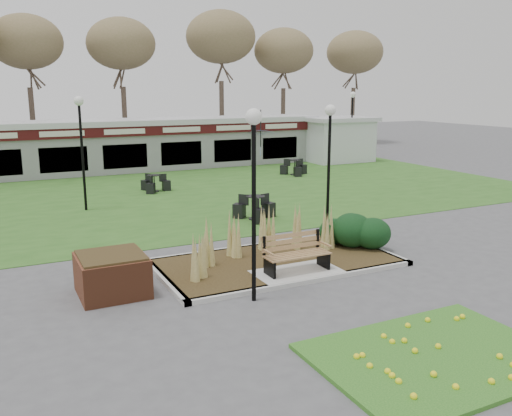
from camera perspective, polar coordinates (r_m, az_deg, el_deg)
name	(u,v)px	position (r m, az deg, el deg)	size (l,w,h in m)	color
ground	(300,278)	(13.63, 4.66, -7.35)	(100.00, 100.00, 0.00)	#515154
lawn	(161,195)	(24.35, -10.00, 1.39)	(34.00, 16.00, 0.02)	#2E601E
flower_bed	(436,355)	(10.27, 18.41, -14.47)	(4.20, 3.00, 0.16)	#215E1B
planting_bed	(315,244)	(15.25, 6.19, -3.77)	(6.75, 3.40, 1.27)	#302213
park_bench	(295,253)	(13.65, 4.17, -4.71)	(1.70, 0.66, 0.93)	#8F6140
brick_planter	(112,274)	(12.86, -14.92, -6.74)	(1.50, 1.50, 0.95)	brown
food_pavilion	(119,145)	(31.79, -14.22, 6.44)	(24.60, 3.40, 2.90)	gray
service_hut	(337,139)	(35.43, 8.52, 7.23)	(4.40, 3.40, 2.83)	silver
tree_backdrop	(87,31)	(39.71, -17.39, 17.36)	(47.24, 5.24, 10.36)	#47382B
lamp_post_near_left	(254,163)	(11.42, -0.24, 4.73)	(0.35, 0.35, 4.22)	black
lamp_post_near_right	(330,141)	(17.17, 7.75, 7.01)	(0.34, 0.34, 4.13)	black
lamp_post_mid_right	(81,128)	(21.50, -17.98, 8.02)	(0.36, 0.36, 4.34)	black
lamp_post_far_right	(352,111)	(34.72, 10.09, 10.00)	(0.37, 0.37, 4.42)	black
bistro_set_b	(255,211)	(19.39, -0.06, -0.36)	(1.54, 1.56, 0.85)	black
bistro_set_c	(295,170)	(29.53, 4.09, 4.04)	(1.48, 1.49, 0.82)	black
bistro_set_d	(154,186)	(25.10, -10.65, 2.31)	(1.27, 1.43, 0.76)	black
patio_umbrella	(261,143)	(32.62, 0.49, 6.90)	(1.93, 1.96, 2.27)	black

